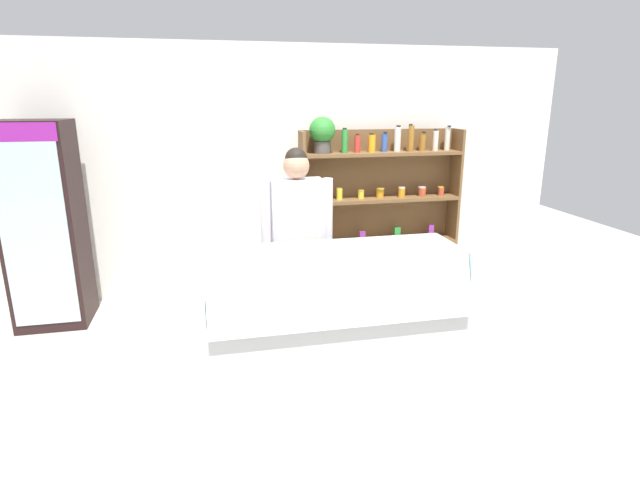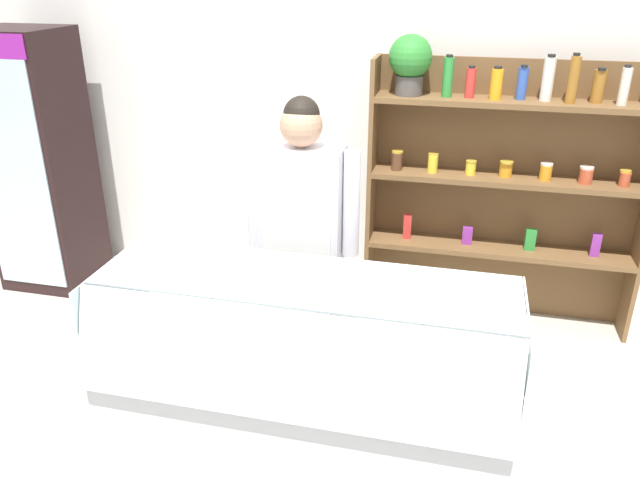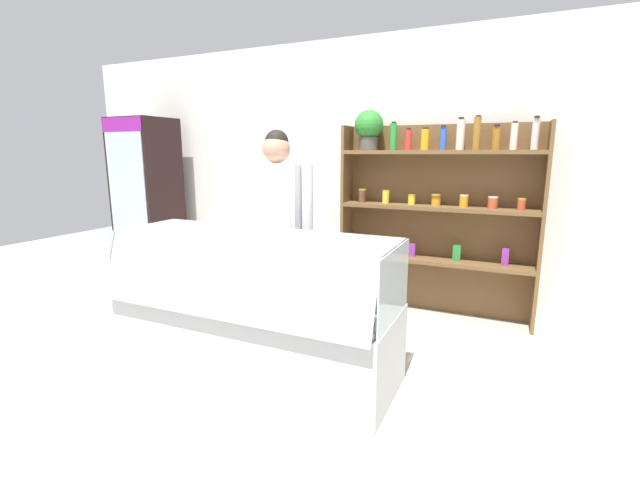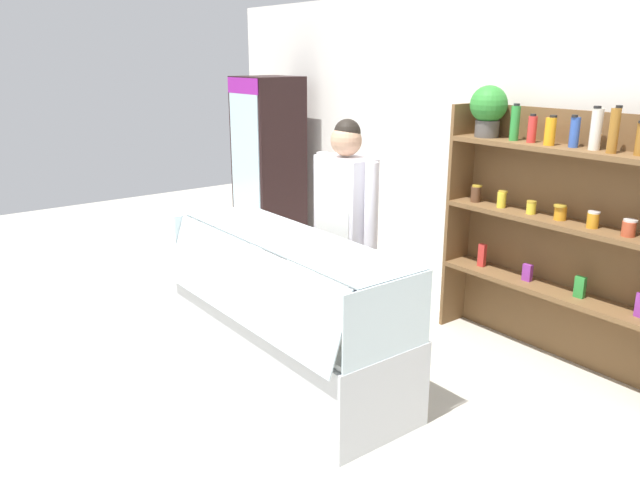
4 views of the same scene
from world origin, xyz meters
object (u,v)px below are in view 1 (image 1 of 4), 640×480
shelving_unit (373,194)px  shop_clerk (297,227)px  drinks_fridge (45,226)px  deli_display_case (334,333)px

shelving_unit → shop_clerk: bearing=-134.9°
shelving_unit → shop_clerk: size_ratio=1.13×
drinks_fridge → shop_clerk: bearing=-19.4°
shelving_unit → shop_clerk: 1.48m
shelving_unit → deli_display_case: (-0.87, -1.70, -0.79)m
deli_display_case → shop_clerk: bearing=105.0°
drinks_fridge → shop_clerk: size_ratio=1.13×
drinks_fridge → deli_display_case: bearing=-30.7°
drinks_fridge → shelving_unit: bearing=4.2°
drinks_fridge → shop_clerk: 2.42m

